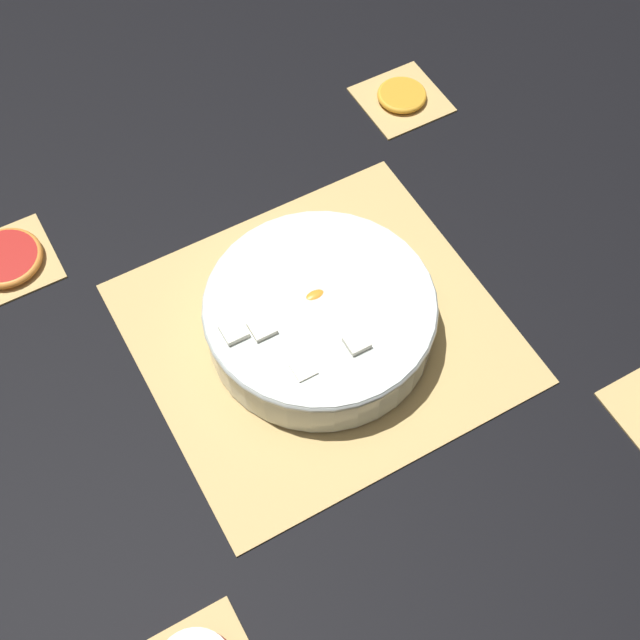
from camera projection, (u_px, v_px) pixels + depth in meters
ground_plane at (320, 334)px, 1.14m from camera, size 6.00×6.00×0.00m
bamboo_mat_center at (320, 332)px, 1.14m from camera, size 0.45×0.42×0.01m
coaster_mat_near_left at (401, 99)px, 1.36m from camera, size 0.12×0.12×0.01m
coaster_mat_near_right at (8, 262)px, 1.19m from camera, size 0.12×0.12×0.01m
fruit_salad_bowl at (320, 315)px, 1.10m from camera, size 0.29×0.29×0.08m
orange_slice_whole at (402, 95)px, 1.35m from camera, size 0.08×0.08×0.01m
grapefruit_slice at (6, 258)px, 1.19m from camera, size 0.10×0.10×0.01m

